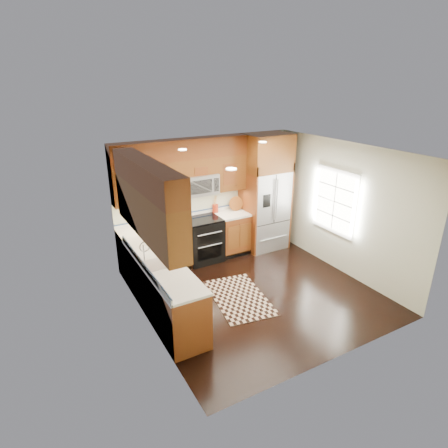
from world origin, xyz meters
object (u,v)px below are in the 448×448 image
range (203,240)px  utensil_crock (215,207)px  knife_block (181,216)px  refrigerator (265,193)px  rug (239,297)px

range → utensil_crock: size_ratio=2.55×
knife_block → utensil_crock: (0.88, 0.19, -0.00)m
refrigerator → range: bearing=178.6°
knife_block → utensil_crock: bearing=12.2°
range → knife_block: (-0.44, 0.07, 0.60)m
rug → knife_block: bearing=110.1°
refrigerator → utensil_crock: refrigerator is taller
refrigerator → utensil_crock: 1.17m
rug → range: bearing=95.6°
range → knife_block: bearing=170.7°
rug → utensil_crock: (0.54, 1.93, 1.06)m
rug → utensil_crock: 2.27m
range → rug: 1.73m
range → knife_block: size_ratio=3.00×
knife_block → rug: bearing=-79.0°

